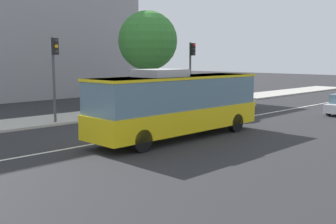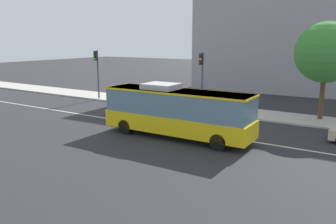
{
  "view_description": "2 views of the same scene",
  "coord_description": "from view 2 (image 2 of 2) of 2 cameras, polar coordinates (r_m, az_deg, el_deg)",
  "views": [
    {
      "loc": [
        -13.78,
        -15.64,
        4.01
      ],
      "look_at": [
        -0.34,
        -2.05,
        1.44
      ],
      "focal_mm": 43.47,
      "sensor_mm": 36.0,
      "label": 1
    },
    {
      "loc": [
        11.74,
        -20.2,
        6.24
      ],
      "look_at": [
        0.31,
        -2.11,
        1.73
      ],
      "focal_mm": 36.6,
      "sensor_mm": 36.0,
      "label": 2
    }
  ],
  "objects": [
    {
      "name": "office_block_background",
      "position": [
        47.09,
        22.86,
        13.76
      ],
      "size": [
        27.0,
        13.8,
        17.0
      ],
      "rotation": [
        0.0,
        0.0,
        0.04
      ],
      "color": "#939399",
      "rests_on": "ground_plane"
    },
    {
      "name": "ground_plane",
      "position": [
        24.18,
        2.05,
        -3.05
      ],
      "size": [
        160.0,
        160.0,
        0.0
      ],
      "primitive_type": "plane",
      "color": "#28282B"
    },
    {
      "name": "traffic_light_mid_block",
      "position": [
        29.73,
        5.61,
        6.69
      ],
      "size": [
        0.33,
        0.62,
        5.2
      ],
      "rotation": [
        0.0,
        0.0,
        -1.55
      ],
      "color": "#47474C",
      "rests_on": "ground_plane"
    },
    {
      "name": "traffic_light_far_corner",
      "position": [
        36.75,
        -11.78,
        7.48
      ],
      "size": [
        0.34,
        0.62,
        5.2
      ],
      "rotation": [
        0.0,
        0.0,
        -1.49
      ],
      "color": "#47474C",
      "rests_on": "ground_plane"
    },
    {
      "name": "transit_bus",
      "position": [
        22.01,
        1.45,
        0.29
      ],
      "size": [
        10.02,
        2.58,
        3.46
      ],
      "rotation": [
        0.0,
        0.0,
        0.01
      ],
      "color": "yellow",
      "rests_on": "ground_plane"
    },
    {
      "name": "street_tree_kerbside_left",
      "position": [
        28.95,
        24.82,
        8.98
      ],
      "size": [
        4.66,
        4.66,
        7.65
      ],
      "color": "#4C3823",
      "rests_on": "ground_plane"
    },
    {
      "name": "lane_centre_line",
      "position": [
        24.18,
        2.05,
        -3.04
      ],
      "size": [
        76.0,
        0.16,
        0.01
      ],
      "primitive_type": "cube",
      "color": "silver",
      "rests_on": "ground_plane"
    },
    {
      "name": "sidewalk_kerb",
      "position": [
        30.94,
        9.32,
        0.25
      ],
      "size": [
        80.0,
        3.86,
        0.14
      ],
      "primitive_type": "cube",
      "color": "#B2ADA3",
      "rests_on": "ground_plane"
    }
  ]
}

